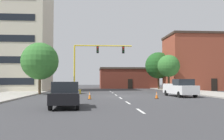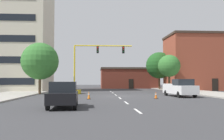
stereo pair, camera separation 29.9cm
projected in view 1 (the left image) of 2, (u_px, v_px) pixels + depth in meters
ground_plane at (118, 96)px, 28.60m from camera, size 160.00×160.00×0.00m
sidewalk_left at (22, 93)px, 35.60m from camera, size 6.00×56.00×0.14m
sidewalk_right at (198, 92)px, 37.53m from camera, size 6.00×56.00×0.14m
lane_stripe_seg_0 at (141, 111)px, 14.65m from camera, size 0.16×2.40×0.01m
lane_stripe_seg_1 at (128, 103)px, 20.13m from camera, size 0.16×2.40×0.01m
lane_stripe_seg_2 at (121, 98)px, 25.61m from camera, size 0.16×2.40×0.01m
lane_stripe_seg_3 at (116, 95)px, 31.09m from camera, size 0.16×2.40×0.01m
lane_stripe_seg_4 at (113, 93)px, 36.57m from camera, size 0.16×2.40×0.01m
lane_stripe_seg_5 at (110, 91)px, 42.05m from camera, size 0.16×2.40×0.01m
building_tall_left at (11, 23)px, 44.05m from camera, size 13.67×10.90×24.14m
building_brick_center at (127, 78)px, 61.01m from camera, size 13.79×10.13×4.91m
building_row_right at (204, 63)px, 47.50m from camera, size 14.29×8.41×10.63m
traffic_signal_gantry at (83, 78)px, 34.29m from camera, size 8.99×1.20×6.83m
tree_left_near at (40, 61)px, 32.97m from camera, size 4.99×4.99×6.94m
tree_right_far at (158, 65)px, 50.50m from camera, size 5.43×5.43×7.68m
tree_right_mid at (169, 66)px, 41.23m from camera, size 3.72×3.72×6.16m
pickup_truck_white at (180, 88)px, 27.98m from camera, size 2.47×5.56×1.99m
sedan_black_near_left at (66, 94)px, 16.64m from camera, size 2.09×4.59×1.74m
traffic_cone_roadside_a at (157, 95)px, 24.66m from camera, size 0.36×0.36×0.71m
traffic_cone_roadside_b at (90, 95)px, 24.01m from camera, size 0.36×0.36×0.75m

